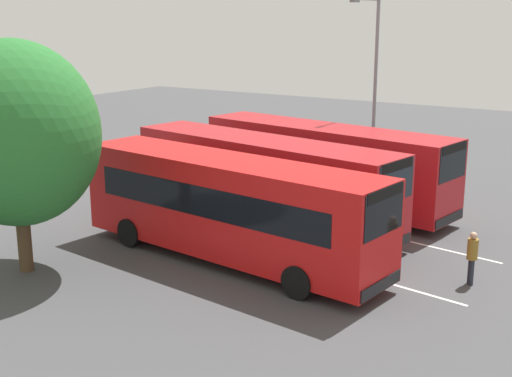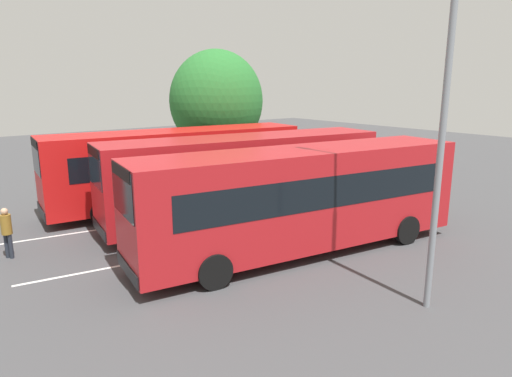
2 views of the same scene
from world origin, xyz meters
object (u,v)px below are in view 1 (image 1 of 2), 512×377
bus_center_right (326,163)px  pedestrian (472,254)px  bus_far_left (229,206)px  bus_center_left (263,180)px  depot_tree (15,134)px  street_lamp (373,81)px

bus_center_right → pedestrian: bus_center_right is taller
bus_far_left → bus_center_left: size_ratio=1.00×
bus_far_left → bus_center_left: (-0.99, 3.70, 0.00)m
pedestrian → bus_center_right: bearing=-69.3°
bus_far_left → depot_tree: bearing=-132.7°
bus_center_right → pedestrian: size_ratio=7.02×
bus_center_right → depot_tree: depot_tree is taller
bus_far_left → pedestrian: (7.31, 2.23, -0.91)m
bus_center_right → pedestrian: bearing=-26.2°
bus_far_left → street_lamp: street_lamp is taller
bus_far_left → bus_center_left: same height
pedestrian → depot_tree: (-12.24, -6.45, 3.44)m
bus_center_left → depot_tree: bearing=-107.5°
bus_far_left → bus_center_right: size_ratio=1.00×
bus_center_left → street_lamp: (0.73, 8.32, 3.09)m
bus_center_left → depot_tree: size_ratio=1.60×
bus_center_left → pedestrian: bearing=-1.1°
bus_center_right → pedestrian: 9.39m
depot_tree → street_lamp: bearing=74.0°
bus_center_left → pedestrian: bus_center_left is taller
bus_center_left → bus_center_right: size_ratio=1.00×
bus_far_left → street_lamp: 12.41m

